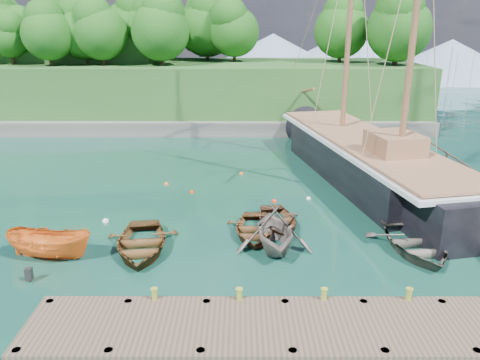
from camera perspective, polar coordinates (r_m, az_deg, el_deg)
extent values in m
plane|color=#11392A|center=(21.85, 2.60, -8.35)|extent=(160.00, 160.00, 0.00)
cube|color=#453B2C|center=(16.26, 11.02, -16.96)|extent=(20.00, 3.20, 0.12)
cube|color=#30251B|center=(16.35, 10.98, -17.42)|extent=(20.00, 3.20, 0.20)
cylinder|color=#30251B|center=(18.60, -21.98, -14.92)|extent=(0.28, 0.28, 1.10)
cube|color=#453B2C|center=(30.70, 24.01, -0.80)|extent=(3.20, 24.00, 0.12)
cube|color=#30251B|center=(30.75, 23.97, -1.08)|extent=(3.20, 24.00, 0.20)
cylinder|color=#30251B|center=(40.95, 15.92, 3.99)|extent=(0.28, 0.28, 1.10)
cylinder|color=#30251B|center=(41.74, 19.36, 3.92)|extent=(0.28, 0.28, 1.10)
cylinder|color=olive|center=(17.71, -10.23, -15.75)|extent=(0.26, 0.26, 0.45)
cylinder|color=olive|center=(17.44, -0.09, -16.00)|extent=(0.26, 0.26, 0.45)
cylinder|color=olive|center=(17.69, 10.06, -15.77)|extent=(0.26, 0.26, 0.45)
cylinder|color=olive|center=(18.43, 19.62, -15.12)|extent=(0.26, 0.26, 0.45)
imported|color=#543619|center=(22.12, -11.96, -8.42)|extent=(3.95, 5.13, 0.99)
imported|color=#665D55|center=(21.88, 4.15, -8.35)|extent=(3.77, 4.30, 2.16)
imported|color=brown|center=(23.18, 1.71, -6.69)|extent=(3.01, 4.11, 0.83)
imported|color=#5B554C|center=(23.09, 20.43, -8.05)|extent=(3.95, 5.21, 1.01)
imported|color=brown|center=(24.16, 4.57, -5.64)|extent=(3.34, 4.32, 0.83)
imported|color=orange|center=(22.64, -21.98, -8.80)|extent=(4.18, 2.16, 1.54)
imported|color=white|center=(25.18, 22.73, -6.09)|extent=(3.02, 4.60, 1.66)
cube|color=black|center=(31.97, 14.97, 1.52)|extent=(8.20, 16.62, 3.31)
cube|color=black|center=(41.07, 8.81, 5.67)|extent=(3.77, 5.46, 2.98)
cube|color=black|center=(24.65, 24.11, -4.67)|extent=(4.35, 4.73, 3.14)
cube|color=silver|center=(31.56, 15.21, 4.29)|extent=(9.24, 21.54, 0.25)
cube|color=brown|center=(31.50, 15.25, 4.73)|extent=(8.69, 21.00, 0.12)
cube|color=brown|center=(28.44, 18.34, 4.22)|extent=(3.12, 3.45, 1.20)
cylinder|color=brown|center=(43.90, 7.38, 10.61)|extent=(1.59, 6.81, 1.69)
cylinder|color=brown|center=(27.09, 20.76, 19.34)|extent=(0.36, 0.36, 16.17)
sphere|color=white|center=(25.59, -16.06, -4.92)|extent=(0.35, 0.35, 0.35)
sphere|color=#D54900|center=(28.86, -5.88, -1.55)|extent=(0.28, 0.28, 0.28)
sphere|color=red|center=(27.31, 4.18, -2.69)|extent=(0.32, 0.32, 0.32)
sphere|color=white|center=(27.97, 8.34, -2.32)|extent=(0.28, 0.28, 0.28)
sphere|color=orange|center=(30.49, -8.97, -0.56)|extent=(0.32, 0.32, 0.32)
sphere|color=#DD581E|center=(32.18, 0.16, 0.71)|extent=(0.30, 0.30, 0.30)
cube|color=#474744|center=(44.99, -8.99, 6.48)|extent=(50.00, 4.00, 1.40)
cube|color=#1F451B|center=(50.43, -8.10, 10.59)|extent=(50.00, 14.00, 6.00)
cube|color=#1F451B|center=(57.65, -21.88, 12.47)|extent=(24.00, 12.00, 10.00)
cylinder|color=#382616|center=(50.02, -18.12, 14.09)|extent=(0.36, 0.36, 1.40)
sphere|color=#1F4714|center=(49.92, -18.40, 16.82)|extent=(5.42, 5.42, 5.42)
cylinder|color=#382616|center=(48.22, -16.35, 14.11)|extent=(0.36, 0.36, 1.40)
sphere|color=#1F4714|center=(48.12, -16.60, 16.78)|extent=(5.02, 5.02, 5.02)
cylinder|color=#382616|center=(57.82, -20.60, 14.33)|extent=(0.36, 0.36, 1.40)
sphere|color=#1F4714|center=(57.73, -20.91, 16.98)|extent=(6.25, 6.25, 6.25)
cylinder|color=#382616|center=(48.55, 18.47, 13.94)|extent=(0.36, 0.36, 1.40)
sphere|color=#1F4714|center=(48.44, 18.79, 17.00)|extent=(6.00, 6.00, 6.00)
cylinder|color=#382616|center=(55.62, -27.00, 13.39)|extent=(0.36, 0.36, 1.40)
cylinder|color=#382616|center=(50.77, -0.69, 15.02)|extent=(0.36, 0.36, 1.40)
sphere|color=#1F4714|center=(50.68, -0.70, 17.62)|extent=(5.13, 5.13, 5.13)
cylinder|color=#382616|center=(58.79, -21.09, 14.33)|extent=(0.36, 0.36, 1.40)
sphere|color=#1F4714|center=(58.71, -21.35, 16.44)|extent=(4.80, 4.80, 4.80)
cylinder|color=#382616|center=(50.59, -10.76, 14.70)|extent=(0.36, 0.36, 1.40)
sphere|color=#1F4714|center=(50.50, -10.94, 17.57)|extent=(5.82, 5.82, 5.82)
cylinder|color=#382616|center=(53.02, -3.98, 15.14)|extent=(0.36, 0.36, 1.40)
sphere|color=#1F4714|center=(52.93, -4.05, 17.97)|extent=(6.05, 6.05, 6.05)
cylinder|color=#382616|center=(49.55, 18.31, 14.03)|extent=(0.36, 0.36, 1.40)
sphere|color=#1F4714|center=(49.46, 18.58, 16.53)|extent=(4.77, 4.77, 4.77)
cylinder|color=#382616|center=(46.73, -9.53, 14.46)|extent=(0.36, 0.36, 1.40)
sphere|color=#1F4714|center=(46.62, -9.70, 17.42)|extent=(5.47, 5.47, 5.47)
cylinder|color=#382616|center=(50.98, 12.04, 14.65)|extent=(0.36, 0.36, 1.40)
sphere|color=#1F4714|center=(50.89, 12.24, 17.39)|extent=(5.55, 5.55, 5.55)
cylinder|color=#382616|center=(58.01, -9.24, 15.25)|extent=(0.36, 0.36, 1.40)
sphere|color=#1F4714|center=(57.92, -9.38, 17.90)|extent=(6.25, 6.25, 6.25)
cylinder|color=#382616|center=(61.71, -26.96, 13.73)|extent=(0.36, 0.36, 1.40)
cylinder|color=#382616|center=(53.70, -18.93, 14.26)|extent=(0.36, 0.36, 1.40)
sphere|color=#1F4714|center=(53.61, -19.21, 16.82)|extent=(5.47, 5.47, 5.47)
cylinder|color=#382616|center=(52.21, -25.98, 13.32)|extent=(0.36, 0.36, 1.40)
sphere|color=#1F4714|center=(52.13, -26.27, 15.29)|extent=(3.77, 3.77, 3.77)
cylinder|color=#382616|center=(54.33, -20.66, 14.12)|extent=(0.36, 0.36, 1.40)
sphere|color=#1F4714|center=(54.24, -20.98, 16.86)|extent=(6.04, 6.04, 6.04)
cylinder|color=#382616|center=(58.10, -4.81, 15.42)|extent=(0.36, 0.36, 1.40)
sphere|color=#1F4714|center=(58.02, -4.88, 17.95)|extent=(5.89, 5.89, 5.89)
cylinder|color=#382616|center=(51.74, -12.55, 14.67)|extent=(0.36, 0.36, 1.40)
sphere|color=#1F4714|center=(51.65, -12.76, 17.57)|extent=(6.08, 6.08, 6.08)
cylinder|color=#382616|center=(53.51, -24.87, 13.55)|extent=(0.36, 0.36, 1.40)
sphere|color=#1F4714|center=(53.42, -25.17, 15.66)|extent=(4.25, 4.25, 4.25)
cylinder|color=#382616|center=(49.03, -22.06, 13.59)|extent=(0.36, 0.36, 1.40)
sphere|color=#1F4714|center=(48.93, -22.38, 16.11)|extent=(4.77, 4.77, 4.77)
cube|color=silver|center=(55.80, -20.96, 18.10)|extent=(4.00, 5.00, 3.00)
cone|color=#728CA5|center=(92.03, 13.70, 14.78)|extent=(36.00, 36.00, 9.00)
cone|color=#728CA5|center=(97.77, 24.25, 13.32)|extent=(28.00, 28.00, 7.00)
cone|color=#728CA5|center=(89.84, 4.01, 14.84)|extent=(32.00, 32.00, 8.00)
cone|color=#728CA5|center=(94.18, -18.52, 14.75)|extent=(40.00, 40.00, 10.00)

